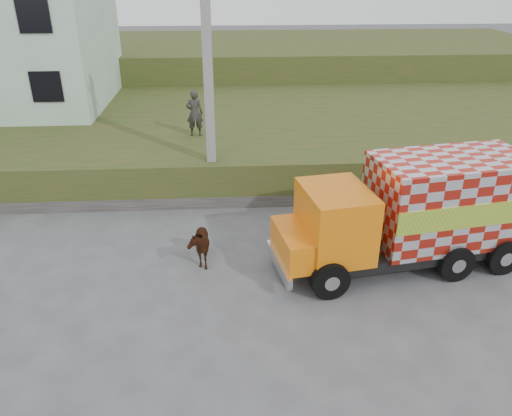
{
  "coord_description": "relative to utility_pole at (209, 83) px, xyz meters",
  "views": [
    {
      "loc": [
        -0.5,
        -11.22,
        7.44
      ],
      "look_at": [
        0.28,
        1.28,
        1.3
      ],
      "focal_mm": 35.0,
      "sensor_mm": 36.0,
      "label": 1
    }
  ],
  "objects": [
    {
      "name": "cargo_truck",
      "position": [
        5.46,
        -4.34,
        -2.53
      ],
      "size": [
        6.98,
        3.26,
        3.0
      ],
      "rotation": [
        0.0,
        0.0,
        0.17
      ],
      "color": "black",
      "rests_on": "ground"
    },
    {
      "name": "embankment",
      "position": [
        1.0,
        5.4,
        -3.33
      ],
      "size": [
        40.0,
        12.0,
        1.5
      ],
      "primitive_type": "cube",
      "color": "#2B4517",
      "rests_on": "ground"
    },
    {
      "name": "utility_pole",
      "position": [
        0.0,
        0.0,
        0.0
      ],
      "size": [
        1.2,
        0.3,
        8.0
      ],
      "color": "gray",
      "rests_on": "ground"
    },
    {
      "name": "pedestrian",
      "position": [
        -0.66,
        2.79,
        -1.71
      ],
      "size": [
        0.65,
        0.44,
        1.74
      ],
      "primitive_type": "imported",
      "rotation": [
        0.0,
        0.0,
        3.18
      ],
      "color": "#302E2B",
      "rests_on": "embankment"
    },
    {
      "name": "cow",
      "position": [
        -0.35,
        -3.94,
        -3.49
      ],
      "size": [
        0.78,
        1.44,
        1.16
      ],
      "primitive_type": "imported",
      "rotation": [
        0.0,
        0.0,
        0.12
      ],
      "color": "#38110E",
      "rests_on": "ground"
    },
    {
      "name": "ground",
      "position": [
        1.0,
        -4.6,
        -4.08
      ],
      "size": [
        120.0,
        120.0,
        0.0
      ],
      "primitive_type": "plane",
      "color": "#474749",
      "rests_on": "ground"
    },
    {
      "name": "retaining_strip",
      "position": [
        -1.0,
        -0.4,
        -3.88
      ],
      "size": [
        16.0,
        0.5,
        0.4
      ],
      "primitive_type": "cube",
      "color": "#595651",
      "rests_on": "ground"
    },
    {
      "name": "embankment_far",
      "position": [
        1.0,
        17.4,
        -2.58
      ],
      "size": [
        40.0,
        12.0,
        3.0
      ],
      "primitive_type": "cube",
      "color": "#2B4517",
      "rests_on": "ground"
    }
  ]
}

